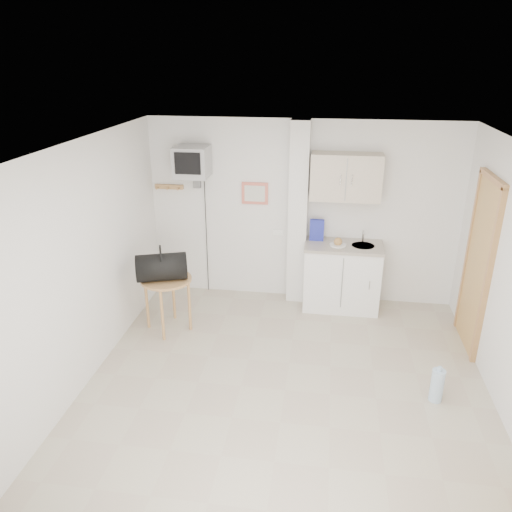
# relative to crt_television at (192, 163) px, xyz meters

# --- Properties ---
(ground) EXTENTS (4.50, 4.50, 0.00)m
(ground) POSITION_rel_crt_television_xyz_m (1.45, -2.02, -1.94)
(ground) COLOR #B4AA92
(ground) RESTS_ON ground
(room_envelope) EXTENTS (4.24, 4.54, 2.55)m
(room_envelope) POSITION_rel_crt_television_xyz_m (1.69, -1.93, -0.40)
(room_envelope) COLOR white
(room_envelope) RESTS_ON ground
(kitchenette) EXTENTS (1.03, 0.58, 2.10)m
(kitchenette) POSITION_rel_crt_television_xyz_m (2.02, -0.02, -1.13)
(kitchenette) COLOR white
(kitchenette) RESTS_ON ground
(crt_television) EXTENTS (0.44, 0.45, 2.15)m
(crt_television) POSITION_rel_crt_television_xyz_m (0.00, 0.00, 0.00)
(crt_television) COLOR slate
(crt_television) RESTS_ON ground
(round_table) EXTENTS (0.62, 0.62, 0.70)m
(round_table) POSITION_rel_crt_television_xyz_m (-0.13, -0.97, -1.33)
(round_table) COLOR #A27942
(round_table) RESTS_ON ground
(duffel_bag) EXTENTS (0.68, 0.51, 0.45)m
(duffel_bag) POSITION_rel_crt_television_xyz_m (-0.16, -1.02, -1.06)
(duffel_bag) COLOR black
(duffel_bag) RESTS_ON round_table
(water_bottle) EXTENTS (0.13, 0.13, 0.40)m
(water_bottle) POSITION_rel_crt_television_xyz_m (2.97, -1.96, -1.76)
(water_bottle) COLOR #A6C3DE
(water_bottle) RESTS_ON ground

